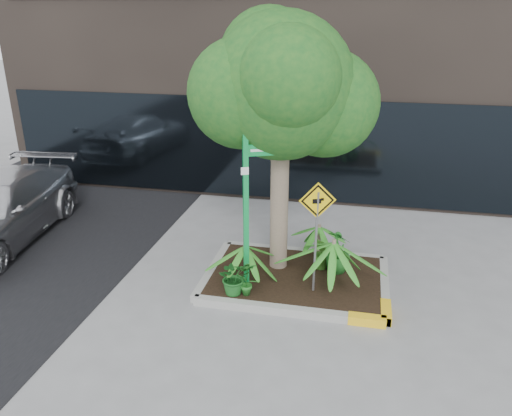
# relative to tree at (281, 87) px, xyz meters

# --- Properties ---
(ground) EXTENTS (80.00, 80.00, 0.00)m
(ground) POSITION_rel_tree_xyz_m (0.19, -0.63, -3.51)
(ground) COLOR gray
(ground) RESTS_ON ground
(planter) EXTENTS (3.35, 2.36, 0.15)m
(planter) POSITION_rel_tree_xyz_m (0.42, -0.36, -3.41)
(planter) COLOR #9E9E99
(planter) RESTS_ON ground
(tree) EXTENTS (3.20, 2.84, 4.81)m
(tree) POSITION_rel_tree_xyz_m (0.00, 0.00, 0.00)
(tree) COLOR gray
(tree) RESTS_ON ground
(palm_front) EXTENTS (1.06, 1.06, 1.17)m
(palm_front) POSITION_rel_tree_xyz_m (1.06, -0.66, -2.48)
(palm_front) COLOR gray
(palm_front) RESTS_ON ground
(palm_left) EXTENTS (0.80, 0.80, 0.89)m
(palm_left) POSITION_rel_tree_xyz_m (-0.48, -0.69, -2.69)
(palm_left) COLOR gray
(palm_left) RESTS_ON ground
(palm_back) EXTENTS (0.74, 0.74, 0.83)m
(palm_back) POSITION_rel_tree_xyz_m (0.71, 0.57, -2.74)
(palm_back) COLOR gray
(palm_back) RESTS_ON ground
(shrub_a) EXTENTS (0.75, 0.75, 0.63)m
(shrub_a) POSITION_rel_tree_xyz_m (-0.56, -1.18, -3.05)
(shrub_a) COLOR #19581E
(shrub_a) RESTS_ON planter
(shrub_b) EXTENTS (0.65, 0.65, 0.83)m
(shrub_b) POSITION_rel_tree_xyz_m (1.11, -0.01, -2.94)
(shrub_b) COLOR #1F6821
(shrub_b) RESTS_ON planter
(shrub_c) EXTENTS (0.45, 0.45, 0.66)m
(shrub_c) POSITION_rel_tree_xyz_m (-0.34, -1.18, -3.03)
(shrub_c) COLOR #227023
(shrub_c) RESTS_ON planter
(shrub_d) EXTENTS (0.46, 0.46, 0.67)m
(shrub_d) POSITION_rel_tree_xyz_m (0.82, -0.01, -3.03)
(shrub_d) COLOR #326B1F
(shrub_d) RESTS_ON planter
(street_sign_post) EXTENTS (1.10, 0.84, 3.00)m
(street_sign_post) POSITION_rel_tree_xyz_m (-0.38, -0.86, -1.66)
(street_sign_post) COLOR #0EA045
(street_sign_post) RESTS_ON ground
(cattle_sign) EXTENTS (0.59, 0.21, 2.00)m
(cattle_sign) POSITION_rel_tree_xyz_m (0.76, -0.84, -2.01)
(cattle_sign) COLOR slate
(cattle_sign) RESTS_ON ground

